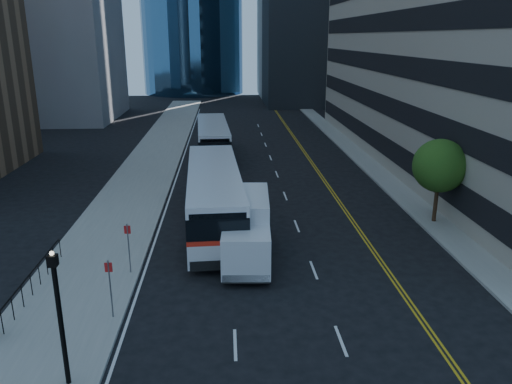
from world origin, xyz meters
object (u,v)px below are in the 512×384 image
at_px(lamp_post, 60,313).
at_px(bus_rear, 213,139).
at_px(street_tree, 440,166).
at_px(bus_front, 214,196).
at_px(box_truck, 247,228).

distance_m(lamp_post, bus_rear, 32.93).
height_order(street_tree, lamp_post, street_tree).
distance_m(street_tree, lamp_post, 22.82).
relative_size(bus_front, box_truck, 2.06).
xyz_separation_m(street_tree, box_truck, (-11.74, -4.39, -1.97)).
height_order(street_tree, box_truck, street_tree).
xyz_separation_m(bus_front, box_truck, (1.74, -4.73, -0.26)).
bearing_deg(bus_front, street_tree, -4.20).
bearing_deg(lamp_post, box_truck, 56.89).
xyz_separation_m(street_tree, bus_front, (-13.47, 0.33, -1.71)).
xyz_separation_m(lamp_post, box_truck, (6.26, 9.61, -1.05)).
bearing_deg(street_tree, lamp_post, -142.13).
bearing_deg(bus_front, box_truck, -72.59).
distance_m(street_tree, box_truck, 12.69).
bearing_deg(box_truck, bus_front, 113.23).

